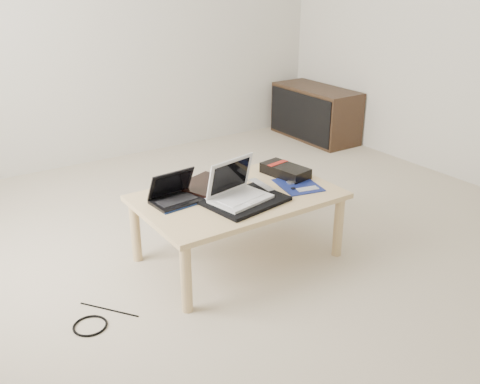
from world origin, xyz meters
TOP-DOWN VIEW (x-y plane):
  - ground at (0.00, 0.00)m, footprint 4.00×4.00m
  - coffee_table at (-0.16, -0.09)m, footprint 1.10×0.70m
  - media_cabinet at (1.77, 1.45)m, footprint 0.41×0.90m
  - book at (-0.26, 0.09)m, footprint 0.37×0.34m
  - netbook at (-0.50, 0.01)m, footprint 0.27×0.21m
  - tablet at (-0.26, -0.02)m, footprint 0.29×0.23m
  - remote at (0.00, -0.10)m, footprint 0.07×0.24m
  - neoprene_sleeve at (-0.19, -0.21)m, footprint 0.46×0.36m
  - white_laptop at (-0.22, -0.18)m, footprint 0.34×0.27m
  - motherboard at (0.20, -0.18)m, footprint 0.27×0.31m
  - gpu_box at (0.24, -0.01)m, footprint 0.19×0.32m
  - cable_coil at (-0.38, -0.08)m, footprint 0.13×0.13m
  - floor_cable_coil at (-1.11, -0.25)m, footprint 0.19×0.19m
  - floor_cable_trail at (-0.99, -0.18)m, footprint 0.20×0.27m

SIDE VIEW (x-z plane):
  - ground at x=0.00m, z-range 0.00..0.00m
  - floor_cable_trail at x=-0.99m, z-range 0.00..0.01m
  - floor_cable_coil at x=-1.11m, z-range 0.00..0.01m
  - media_cabinet at x=1.77m, z-range 0.00..0.50m
  - coffee_table at x=-0.16m, z-range 0.15..0.55m
  - motherboard at x=0.20m, z-range 0.40..0.41m
  - cable_coil at x=-0.38m, z-range 0.40..0.41m
  - tablet at x=-0.26m, z-range 0.40..0.41m
  - neoprene_sleeve at x=-0.19m, z-range 0.40..0.42m
  - remote at x=0.00m, z-range 0.40..0.42m
  - book at x=-0.26m, z-range 0.40..0.43m
  - gpu_box at x=0.24m, z-range 0.40..0.46m
  - netbook at x=-0.50m, z-range 0.35..0.52m
  - white_laptop at x=-0.22m, z-range 0.36..0.57m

